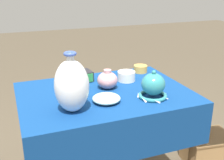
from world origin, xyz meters
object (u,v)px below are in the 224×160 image
vase_dome_bell (153,87)px  jar_round_charcoal (78,89)px  mosaic_tile_box (80,76)px  bowl_shallow_celadon (106,98)px  pot_squat_ochre (140,69)px  wooden_crate (207,148)px  pot_squat_ivory (126,76)px  vase_tall_bulbous (72,86)px  jar_round_rose (107,80)px

vase_dome_bell → jar_round_charcoal: size_ratio=1.58×
vase_dome_bell → mosaic_tile_box: bearing=127.5°
vase_dome_bell → bowl_shallow_celadon: size_ratio=1.15×
jar_round_charcoal → pot_squat_ochre: bearing=27.8°
bowl_shallow_celadon → wooden_crate: bowl_shallow_celadon is taller
vase_dome_bell → mosaic_tile_box: (-0.33, 0.43, -0.03)m
bowl_shallow_celadon → pot_squat_ivory: bearing=48.7°
vase_tall_bulbous → pot_squat_ochre: vase_tall_bulbous is taller
vase_tall_bulbous → bowl_shallow_celadon: 0.24m
mosaic_tile_box → jar_round_charcoal: jar_round_charcoal is taller
vase_tall_bulbous → wooden_crate: bearing=11.4°
jar_round_rose → pot_squat_ochre: jar_round_rose is taller
vase_tall_bulbous → pot_squat_ochre: 0.79m
pot_squat_ochre → bowl_shallow_celadon: size_ratio=0.62×
mosaic_tile_box → wooden_crate: size_ratio=0.42×
vase_dome_bell → pot_squat_ivory: vase_dome_bell is taller
vase_dome_bell → jar_round_rose: (-0.20, 0.24, -0.01)m
pot_squat_ivory → mosaic_tile_box: bearing=161.0°
jar_round_charcoal → bowl_shallow_celadon: bearing=-43.1°
vase_dome_bell → wooden_crate: vase_dome_bell is taller
pot_squat_ochre → mosaic_tile_box: bearing=-176.2°
jar_round_charcoal → wooden_crate: bearing=3.6°
vase_tall_bulbous → wooden_crate: size_ratio=0.80×
jar_round_rose → bowl_shallow_celadon: jar_round_rose is taller
jar_round_charcoal → jar_round_rose: (0.21, 0.07, 0.00)m
pot_squat_ivory → wooden_crate: 0.99m
jar_round_rose → vase_dome_bell: bearing=-50.1°
jar_round_charcoal → pot_squat_ochre: 0.64m
mosaic_tile_box → jar_round_rose: jar_round_rose is taller
vase_tall_bulbous → mosaic_tile_box: size_ratio=1.91×
vase_dome_bell → mosaic_tile_box: size_ratio=1.11×
mosaic_tile_box → wooden_crate: (1.00, -0.20, -0.69)m
pot_squat_ivory → pot_squat_ochre: (0.18, 0.14, -0.01)m
vase_dome_bell → bowl_shallow_celadon: (-0.28, 0.04, -0.05)m
jar_round_charcoal → jar_round_rose: 0.23m
vase_tall_bulbous → jar_round_rose: vase_tall_bulbous is taller
mosaic_tile_box → wooden_crate: 1.23m
jar_round_charcoal → pot_squat_ivory: bearing=22.6°
pot_squat_ivory → pot_squat_ochre: 0.22m
pot_squat_ivory → wooden_crate: pot_squat_ivory is taller
pot_squat_ivory → wooden_crate: (0.70, -0.09, -0.69)m
vase_tall_bulbous → bowl_shallow_celadon: vase_tall_bulbous is taller
pot_squat_ivory → bowl_shallow_celadon: bearing=-131.3°
vase_tall_bulbous → pot_squat_ivory: vase_tall_bulbous is taller
pot_squat_ivory → bowl_shallow_celadon: 0.38m
vase_tall_bulbous → vase_dome_bell: bearing=0.4°
jar_round_charcoal → pot_squat_ochre: size_ratio=1.17×
vase_dome_bell → wooden_crate: 1.02m
mosaic_tile_box → pot_squat_ochre: bearing=-4.1°
pot_squat_ochre → wooden_crate: bearing=-23.3°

